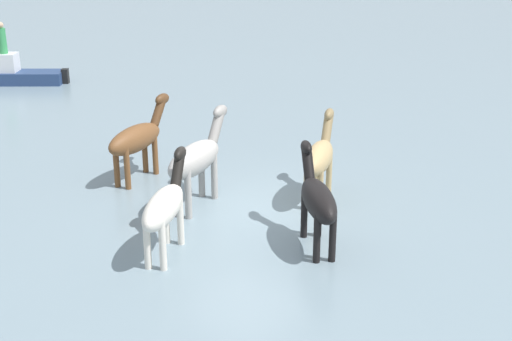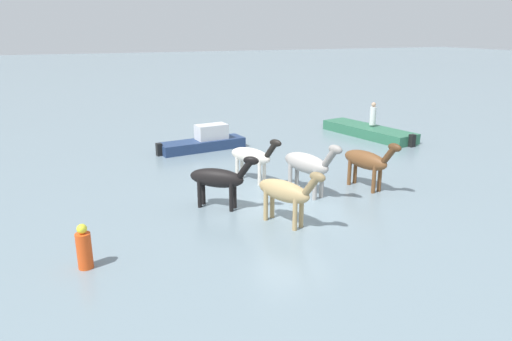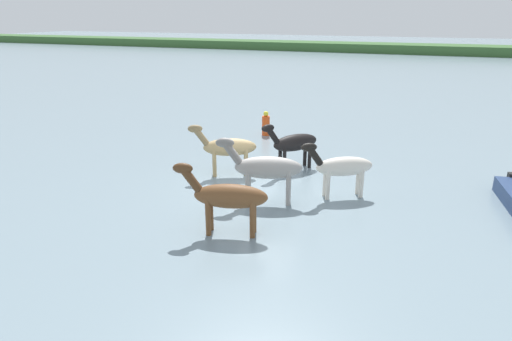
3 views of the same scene
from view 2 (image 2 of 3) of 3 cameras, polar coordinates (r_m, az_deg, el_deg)
ground_plane at (r=15.63m, az=4.18°, el=-3.98°), size 200.28×200.28×0.00m
horse_pinto_flank at (r=13.66m, az=3.63°, el=-2.59°), size 2.29×1.34×1.84m
horse_dun_straggler at (r=16.16m, az=6.31°, el=0.78°), size 2.57×1.16×2.00m
horse_rear_stallion at (r=14.92m, az=-4.50°, el=-0.96°), size 1.79×2.00×1.81m
horse_gray_outer at (r=17.46m, az=-0.46°, el=1.72°), size 2.17×1.45×1.79m
horse_mid_herd at (r=17.15m, az=13.30°, el=1.17°), size 2.44×1.00×1.89m
boat_launch_far at (r=25.87m, az=13.45°, el=4.45°), size 5.75×2.61×0.76m
boat_motor_center at (r=22.47m, az=-6.31°, el=3.29°), size 1.67×4.33×1.32m
person_spotter_bow at (r=25.77m, az=13.97°, el=6.60°), size 0.32×0.32×1.19m
buoy_channel_marker at (r=12.12m, az=-20.08°, el=-8.85°), size 0.36×0.36×1.14m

